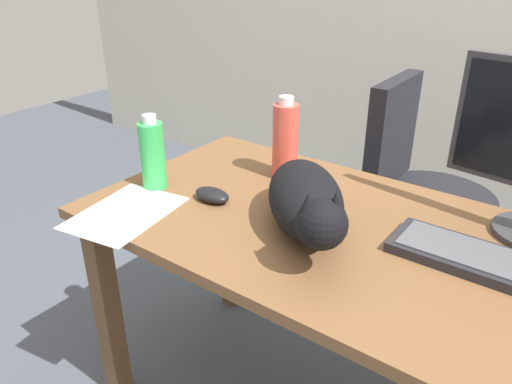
{
  "coord_description": "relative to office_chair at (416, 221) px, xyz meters",
  "views": [
    {
      "loc": [
        0.39,
        -0.99,
        1.34
      ],
      "look_at": [
        -0.29,
        -0.06,
        0.77
      ],
      "focal_mm": 34.59,
      "sensor_mm": 36.0,
      "label": 1
    }
  ],
  "objects": [
    {
      "name": "desk",
      "position": [
        0.09,
        -0.7,
        0.21
      ],
      "size": [
        1.48,
        0.72,
        0.71
      ],
      "color": "brown",
      "rests_on": "ground_plane"
    },
    {
      "name": "office_chair",
      "position": [
        0.0,
        0.0,
        0.0
      ],
      "size": [
        0.48,
        0.48,
        0.93
      ],
      "color": "black",
      "rests_on": "ground_plane"
    },
    {
      "name": "keyboard",
      "position": [
        0.37,
        -0.66,
        0.32
      ],
      "size": [
        0.44,
        0.15,
        0.03
      ],
      "color": "#232328",
      "rests_on": "desk"
    },
    {
      "name": "cat",
      "position": [
        -0.05,
        -0.76,
        0.39
      ],
      "size": [
        0.42,
        0.49,
        0.2
      ],
      "color": "black",
      "rests_on": "desk"
    },
    {
      "name": "computer_mouse",
      "position": [
        -0.34,
        -0.78,
        0.32
      ],
      "size": [
        0.11,
        0.06,
        0.04
      ],
      "primitive_type": "ellipsoid",
      "color": "black",
      "rests_on": "desk"
    },
    {
      "name": "paper_sheet",
      "position": [
        -0.48,
        -0.97,
        0.31
      ],
      "size": [
        0.26,
        0.33,
        0.0
      ],
      "primitive_type": "cube",
      "rotation": [
        0.0,
        0.0,
        0.16
      ],
      "color": "white",
      "rests_on": "desk"
    },
    {
      "name": "water_bottle",
      "position": [
        -0.53,
        -0.81,
        0.41
      ],
      "size": [
        0.07,
        0.07,
        0.22
      ],
      "color": "green",
      "rests_on": "desk"
    },
    {
      "name": "spray_bottle",
      "position": [
        -0.27,
        -0.52,
        0.42
      ],
      "size": [
        0.08,
        0.08,
        0.25
      ],
      "color": "#D84C3D",
      "rests_on": "desk"
    }
  ]
}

